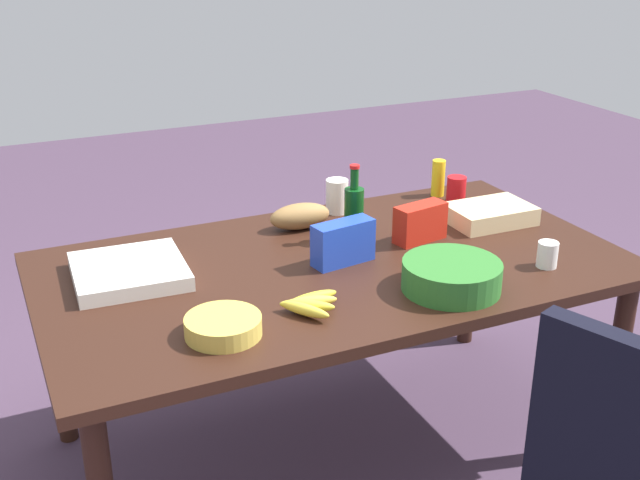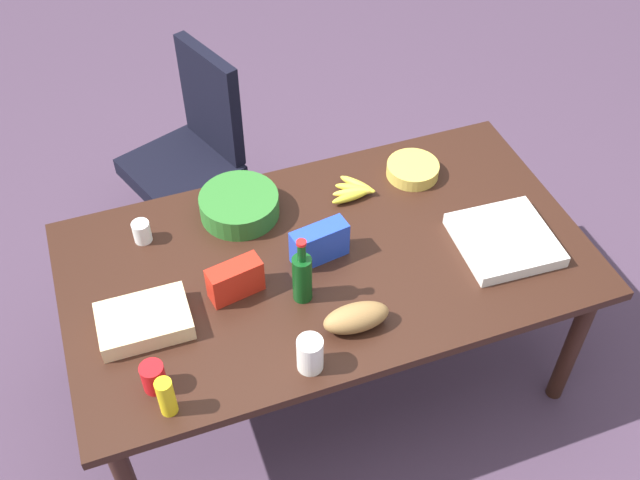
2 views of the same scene
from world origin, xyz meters
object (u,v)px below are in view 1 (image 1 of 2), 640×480
(banana_bunch, at_px, (309,304))
(paper_cup, at_px, (547,255))
(mustard_bottle, at_px, (438,178))
(pizza_box, at_px, (129,271))
(chip_bag_red, at_px, (420,223))
(red_solo_cup, at_px, (456,189))
(chip_bowl, at_px, (223,326))
(wine_bottle, at_px, (354,212))
(sheet_cake, at_px, (490,214))
(bread_loaf, at_px, (300,216))
(salad_bowl, at_px, (451,276))
(mayo_jar, at_px, (337,196))
(chip_bag_blue, at_px, (343,243))
(conference_table, at_px, (334,281))

(banana_bunch, bearing_deg, paper_cup, -2.61)
(banana_bunch, bearing_deg, mustard_bottle, 38.61)
(pizza_box, relative_size, chip_bag_red, 1.80)
(pizza_box, height_order, red_solo_cup, red_solo_cup)
(banana_bunch, bearing_deg, pizza_box, 133.87)
(red_solo_cup, height_order, chip_bowl, red_solo_cup)
(chip_bag_red, bearing_deg, mustard_bottle, 50.31)
(wine_bottle, relative_size, paper_cup, 3.24)
(sheet_cake, xyz_separation_m, mustard_bottle, (-0.01, 0.36, 0.04))
(bread_loaf, xyz_separation_m, pizza_box, (-0.69, -0.18, -0.03))
(banana_bunch, distance_m, paper_cup, 0.88)
(wine_bottle, distance_m, paper_cup, 0.70)
(paper_cup, height_order, salad_bowl, salad_bowl)
(sheet_cake, height_order, mustard_bottle, mustard_bottle)
(mustard_bottle, distance_m, mayo_jar, 0.48)
(chip_bag_blue, height_order, salad_bowl, chip_bag_blue)
(paper_cup, distance_m, mayo_jar, 0.89)
(mustard_bottle, bearing_deg, sheet_cake, -88.40)
(wine_bottle, bearing_deg, salad_bowl, -78.93)
(bread_loaf, distance_m, mustard_bottle, 0.70)
(mustard_bottle, bearing_deg, pizza_box, -168.34)
(mustard_bottle, bearing_deg, red_solo_cup, -76.79)
(mayo_jar, bearing_deg, banana_bunch, -121.47)
(sheet_cake, xyz_separation_m, chip_bag_red, (-0.35, -0.04, 0.04))
(red_solo_cup, xyz_separation_m, mustard_bottle, (-0.02, 0.10, 0.02))
(banana_bunch, distance_m, mustard_bottle, 1.20)
(chip_bag_red, height_order, chip_bowl, chip_bag_red)
(pizza_box, xyz_separation_m, chip_bowl, (0.16, -0.50, 0.00))
(chip_bowl, xyz_separation_m, salad_bowl, (0.76, -0.02, 0.02))
(mustard_bottle, bearing_deg, chip_bag_blue, -145.60)
(paper_cup, xyz_separation_m, mustard_bottle, (0.06, 0.79, 0.03))
(paper_cup, bearing_deg, mayo_jar, 118.24)
(wine_bottle, bearing_deg, conference_table, -134.62)
(pizza_box, height_order, chip_bag_red, chip_bag_red)
(bread_loaf, relative_size, pizza_box, 0.67)
(sheet_cake, distance_m, paper_cup, 0.44)
(bread_loaf, distance_m, chip_bowl, 0.86)
(sheet_cake, bearing_deg, mayo_jar, 144.41)
(conference_table, xyz_separation_m, pizza_box, (-0.67, 0.17, 0.10))
(paper_cup, relative_size, chip_bag_red, 0.45)
(red_solo_cup, bearing_deg, bread_loaf, -179.54)
(conference_table, xyz_separation_m, chip_bowl, (-0.51, -0.33, 0.10))
(mayo_jar, bearing_deg, salad_bowl, -88.35)
(salad_bowl, bearing_deg, banana_bunch, 173.60)
(red_solo_cup, xyz_separation_m, salad_bowl, (-0.48, -0.70, -0.01))
(chip_bag_blue, distance_m, mayo_jar, 0.50)
(chip_bowl, bearing_deg, chip_bag_red, 23.18)
(bread_loaf, xyz_separation_m, mayo_jar, (0.21, 0.10, 0.02))
(chip_bag_blue, bearing_deg, banana_bunch, -132.17)
(conference_table, relative_size, red_solo_cup, 18.26)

